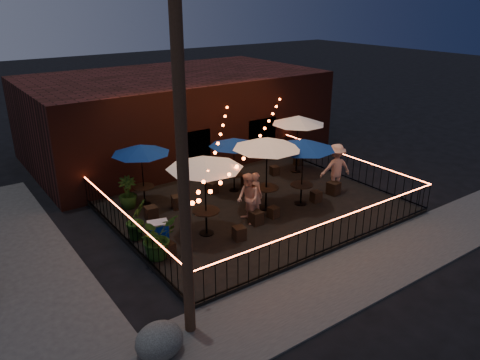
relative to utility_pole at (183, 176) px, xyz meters
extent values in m
plane|color=black|center=(5.40, 2.60, -4.00)|extent=(110.00, 110.00, 0.00)
cube|color=black|center=(5.40, 4.60, -3.92)|extent=(10.00, 8.00, 0.15)
cube|color=#423F3D|center=(5.40, -0.65, -3.98)|extent=(18.00, 2.50, 0.05)
cube|color=#33140E|center=(6.40, 12.60, -2.00)|extent=(14.00, 8.00, 4.00)
cube|color=black|center=(5.40, 8.72, -2.90)|extent=(1.20, 0.24, 2.20)
cube|color=black|center=(8.90, 8.72, -2.40)|extent=(1.60, 0.24, 1.20)
cylinder|color=#3D2819|center=(0.00, 0.00, 0.00)|extent=(0.26, 0.26, 8.00)
cube|color=black|center=(5.40, 0.60, -3.77)|extent=(10.00, 0.04, 0.04)
cube|color=black|center=(5.40, 0.60, -2.85)|extent=(10.00, 0.04, 0.04)
cube|color=#F4572A|center=(5.40, 0.60, -2.82)|extent=(10.00, 0.03, 0.02)
cube|color=black|center=(0.40, 4.60, -3.77)|extent=(0.04, 8.00, 0.04)
cube|color=black|center=(0.40, 4.60, -2.85)|extent=(0.04, 8.00, 0.04)
cube|color=#F4572A|center=(0.40, 4.60, -2.82)|extent=(0.03, 8.00, 0.02)
cube|color=black|center=(10.40, 4.60, -3.77)|extent=(0.04, 8.00, 0.04)
cube|color=black|center=(10.40, 4.60, -2.85)|extent=(0.04, 8.00, 0.04)
cube|color=#F4572A|center=(10.40, 4.60, -2.82)|extent=(0.03, 8.00, 0.02)
cylinder|color=black|center=(2.78, 3.77, -3.83)|extent=(0.49, 0.49, 0.03)
cylinder|color=black|center=(2.78, 3.77, -3.43)|extent=(0.07, 0.07, 0.81)
cylinder|color=black|center=(2.78, 3.77, -3.02)|extent=(0.90, 0.90, 0.04)
cylinder|color=black|center=(2.78, 3.77, -2.50)|extent=(0.05, 0.05, 2.69)
cone|color=white|center=(2.78, 3.77, -1.32)|extent=(3.08, 3.08, 0.39)
cylinder|color=black|center=(2.12, 7.14, -3.84)|extent=(0.43, 0.43, 0.03)
cylinder|color=black|center=(2.12, 7.14, -3.49)|extent=(0.06, 0.06, 0.70)
cylinder|color=black|center=(2.12, 7.14, -3.13)|extent=(0.78, 0.78, 0.04)
cylinder|color=black|center=(2.12, 7.14, -2.68)|extent=(0.04, 0.04, 2.35)
cone|color=navy|center=(2.12, 7.14, -1.65)|extent=(2.46, 2.46, 0.34)
cylinder|color=black|center=(5.62, 4.17, -3.83)|extent=(0.50, 0.50, 0.03)
cylinder|color=black|center=(5.62, 4.17, -3.43)|extent=(0.07, 0.07, 0.82)
cylinder|color=black|center=(5.62, 4.17, -3.01)|extent=(0.91, 0.91, 0.05)
cylinder|color=black|center=(5.62, 4.17, -2.49)|extent=(0.05, 0.05, 2.73)
cone|color=white|center=(5.62, 4.17, -1.29)|extent=(3.27, 3.27, 0.40)
cylinder|color=black|center=(5.66, 6.29, -3.84)|extent=(0.40, 0.40, 0.03)
cylinder|color=black|center=(5.66, 6.29, -3.51)|extent=(0.05, 0.05, 0.66)
cylinder|color=black|center=(5.66, 6.29, -3.17)|extent=(0.73, 0.73, 0.04)
cylinder|color=black|center=(5.66, 6.29, -2.75)|extent=(0.04, 0.04, 2.20)
cone|color=navy|center=(5.66, 6.29, -1.79)|extent=(2.43, 2.43, 0.32)
cylinder|color=black|center=(6.97, 3.73, -3.83)|extent=(0.47, 0.47, 0.03)
cylinder|color=black|center=(6.97, 3.73, -3.46)|extent=(0.06, 0.06, 0.76)
cylinder|color=black|center=(6.97, 3.73, -3.07)|extent=(0.85, 0.85, 0.04)
cylinder|color=black|center=(6.97, 3.73, -2.58)|extent=(0.05, 0.05, 2.54)
cone|color=navy|center=(6.97, 3.73, -1.47)|extent=(2.82, 2.82, 0.37)
cylinder|color=black|center=(9.20, 6.48, -3.83)|extent=(0.47, 0.47, 0.03)
cylinder|color=black|center=(9.20, 6.48, -3.46)|extent=(0.06, 0.06, 0.77)
cylinder|color=black|center=(9.20, 6.48, -3.06)|extent=(0.85, 0.85, 0.04)
cylinder|color=black|center=(9.20, 6.48, -2.57)|extent=(0.05, 0.05, 2.55)
cone|color=white|center=(9.20, 6.48, -1.46)|extent=(3.03, 3.03, 0.37)
cube|color=black|center=(1.10, 3.24, -3.64)|extent=(0.41, 0.41, 0.43)
cube|color=black|center=(3.44, 2.81, -3.63)|extent=(0.42, 0.42, 0.44)
cube|color=black|center=(1.75, 5.81, -3.61)|extent=(0.45, 0.45, 0.49)
cube|color=black|center=(2.96, 6.11, -3.61)|extent=(0.50, 0.50, 0.48)
cube|color=black|center=(4.56, 3.37, -3.61)|extent=(0.40, 0.40, 0.47)
cube|color=black|center=(5.37, 3.43, -3.65)|extent=(0.36, 0.36, 0.40)
cube|color=black|center=(4.81, 6.59, -3.63)|extent=(0.46, 0.46, 0.44)
cube|color=black|center=(6.30, 6.25, -3.61)|extent=(0.44, 0.44, 0.48)
cube|color=black|center=(7.58, 3.54, -3.64)|extent=(0.40, 0.40, 0.42)
cube|color=black|center=(8.66, 3.67, -3.59)|extent=(0.49, 0.49, 0.51)
cube|color=black|center=(8.13, 6.73, -3.65)|extent=(0.39, 0.39, 0.40)
cube|color=black|center=(9.90, 7.12, -3.65)|extent=(0.41, 0.41, 0.41)
imported|color=#D8B390|center=(5.01, 4.00, -3.04)|extent=(0.43, 0.62, 1.62)
imported|color=tan|center=(4.39, 3.63, -2.95)|extent=(0.84, 0.99, 1.80)
imported|color=beige|center=(8.94, 3.89, -2.86)|extent=(1.45, 1.10, 1.98)
imported|color=#1D4115|center=(0.80, 3.35, -3.18)|extent=(1.47, 1.36, 1.35)
imported|color=#113613|center=(0.80, 4.81, -3.18)|extent=(0.86, 0.75, 1.33)
imported|color=#1A3E12|center=(1.50, 7.22, -3.25)|extent=(0.78, 0.78, 1.20)
cube|color=#0625A8|center=(1.14, 3.95, -3.46)|extent=(0.67, 0.55, 0.79)
cube|color=silver|center=(1.14, 3.95, -3.05)|extent=(0.72, 0.60, 0.05)
ellipsoid|color=#41413D|center=(-0.97, -0.33, -3.61)|extent=(1.23, 1.14, 0.78)
camera|label=1|loc=(-4.35, -8.17, 3.52)|focal=35.00mm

